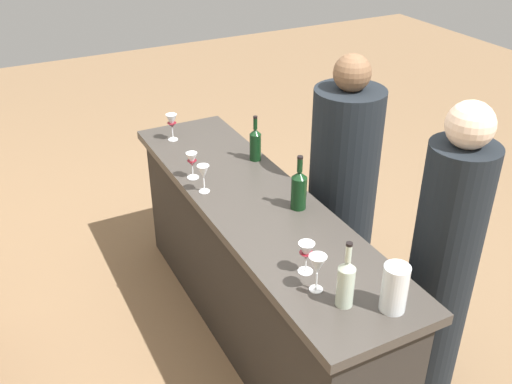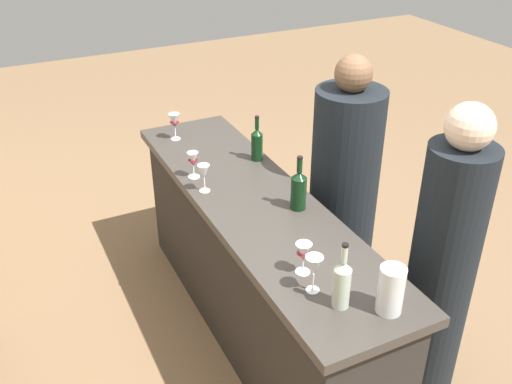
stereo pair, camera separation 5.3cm
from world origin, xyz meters
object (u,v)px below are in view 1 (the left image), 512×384
wine_glass_far_center (203,173)px  wine_glass_near_left (306,253)px  wine_glass_near_center (317,266)px  person_center_guest (342,199)px  wine_bottle_leftmost_clear_pale (346,282)px  wine_glass_far_left (192,161)px  wine_bottle_center_dark_green (255,143)px  wine_glass_near_right (172,122)px  wine_bottle_second_left_dark_green (299,189)px  person_left_guest (442,267)px  water_pitcher (395,288)px

wine_glass_far_center → wine_glass_near_left: bearing=-172.1°
wine_glass_near_center → person_center_guest: bearing=-40.9°
wine_bottle_leftmost_clear_pale → wine_glass_near_left: bearing=6.1°
wine_glass_near_left → wine_glass_far_left: bearing=6.4°
wine_bottle_leftmost_clear_pale → wine_glass_far_left: (1.28, 0.14, -0.01)m
wine_bottle_center_dark_green → wine_glass_near_right: bearing=34.8°
wine_glass_near_center → wine_bottle_second_left_dark_green: bearing=-24.3°
wine_glass_near_center → person_center_guest: (0.81, -0.70, -0.30)m
wine_bottle_second_left_dark_green → wine_glass_far_left: size_ratio=1.91×
person_left_guest → wine_glass_near_left: bearing=7.3°
wine_bottle_center_dark_green → person_left_guest: bearing=-160.4°
wine_bottle_leftmost_clear_pale → person_left_guest: 0.76m
wine_glass_far_left → water_pitcher: bearing=-167.9°
wine_glass_far_left → wine_glass_near_center: bearing=-175.5°
wine_bottle_leftmost_clear_pale → wine_glass_near_left: wine_bottle_leftmost_clear_pale is taller
wine_bottle_leftmost_clear_pale → wine_glass_near_right: 1.81m
wine_bottle_leftmost_clear_pale → wine_glass_far_center: 1.11m
wine_glass_near_center → wine_glass_far_left: wine_glass_near_center is taller
water_pitcher → person_center_guest: size_ratio=0.13×
person_center_guest → wine_bottle_leftmost_clear_pale: bearing=77.9°
wine_bottle_leftmost_clear_pale → water_pitcher: wine_bottle_leftmost_clear_pale is taller
wine_bottle_leftmost_clear_pale → wine_glass_near_center: (0.13, 0.05, 0.01)m
wine_bottle_leftmost_clear_pale → wine_glass_near_center: 0.14m
person_left_guest → person_center_guest: person_left_guest is taller
wine_glass_near_right → person_left_guest: size_ratio=0.11×
wine_bottle_second_left_dark_green → wine_glass_near_center: 0.66m
water_pitcher → person_center_guest: bearing=-25.2°
wine_glass_near_left → wine_bottle_center_dark_green: bearing=-15.9°
wine_glass_near_center → wine_glass_near_right: size_ratio=1.00×
wine_glass_near_right → person_left_guest: 1.84m
wine_glass_near_left → person_left_guest: person_left_guest is taller
wine_bottle_leftmost_clear_pale → wine_glass_near_left: (0.25, 0.03, -0.01)m
wine_bottle_center_dark_green → wine_glass_near_center: bearing=164.6°
wine_bottle_leftmost_clear_pale → wine_bottle_second_left_dark_green: wine_bottle_leftmost_clear_pale is taller
wine_glass_near_center → water_pitcher: (-0.24, -0.21, -0.02)m
wine_glass_near_right → wine_glass_near_center: bearing=-179.6°
person_left_guest → wine_glass_near_center: bearing=17.2°
water_pitcher → wine_bottle_leftmost_clear_pale: bearing=54.7°
wine_glass_far_center → water_pitcher: water_pitcher is taller
wine_glass_near_right → person_center_guest: bearing=-140.6°
wine_bottle_second_left_dark_green → wine_glass_near_right: wine_bottle_second_left_dark_green is taller
wine_glass_far_center → wine_glass_near_center: bearing=-174.5°
wine_bottle_center_dark_green → wine_glass_near_left: bearing=164.1°
wine_bottle_center_dark_green → wine_glass_near_left: wine_bottle_center_dark_green is taller
wine_glass_near_left → wine_glass_near_right: size_ratio=0.87×
wine_bottle_leftmost_clear_pale → wine_bottle_center_dark_green: 1.35m
wine_glass_near_left → water_pitcher: (-0.36, -0.18, 0.00)m
person_left_guest → wine_glass_far_left: bearing=-37.8°
wine_glass_far_center → wine_bottle_second_left_dark_green: bearing=-135.8°
wine_glass_near_center → wine_glass_far_center: (0.97, 0.09, -0.01)m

